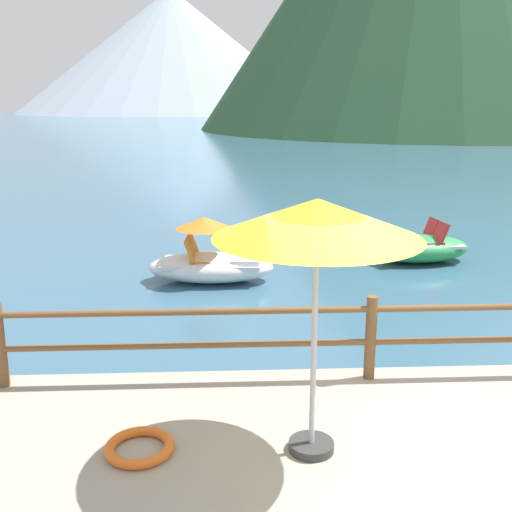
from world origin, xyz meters
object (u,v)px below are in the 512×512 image
object	(u,v)px
pedal_boat_4	(419,248)
pedal_boat_0	(211,261)
beach_umbrella	(317,222)
life_ring	(140,447)

from	to	relation	value
pedal_boat_4	pedal_boat_0	bearing A→B (deg)	-164.46
pedal_boat_0	beach_umbrella	bearing A→B (deg)	-80.67
life_ring	pedal_boat_0	distance (m)	6.35
life_ring	pedal_boat_4	distance (m)	9.00
life_ring	pedal_boat_0	size ratio (longest dim) A/B	0.25
life_ring	pedal_boat_0	world-z (taller)	pedal_boat_0
beach_umbrella	life_ring	distance (m)	2.51
beach_umbrella	pedal_boat_0	distance (m)	6.78
beach_umbrella	life_ring	size ratio (longest dim) A/B	3.67
beach_umbrella	life_ring	world-z (taller)	beach_umbrella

